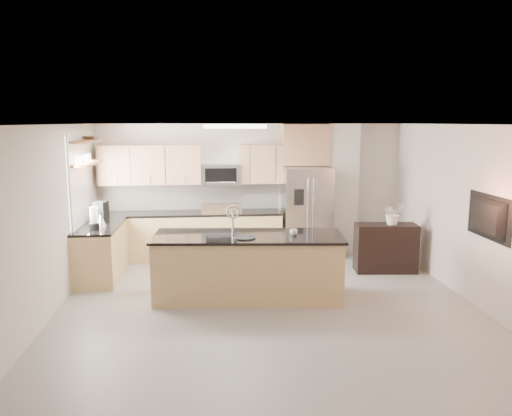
{
  "coord_description": "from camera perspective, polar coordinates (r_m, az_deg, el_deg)",
  "views": [
    {
      "loc": [
        -0.82,
        -6.58,
        2.64
      ],
      "look_at": [
        -0.08,
        1.3,
        1.27
      ],
      "focal_mm": 35.0,
      "sensor_mm": 36.0,
      "label": 1
    }
  ],
  "objects": [
    {
      "name": "microwave",
      "position": [
        9.68,
        -4.06,
        3.84
      ],
      "size": [
        0.76,
        0.4,
        0.4
      ],
      "color": "#A9A9AB",
      "rests_on": "upper_cabinets"
    },
    {
      "name": "island",
      "position": [
        7.56,
        -0.93,
        -6.68
      ],
      "size": [
        2.89,
        1.25,
        1.4
      ],
      "rotation": [
        0.0,
        0.0,
        -0.09
      ],
      "color": "tan",
      "rests_on": "floor"
    },
    {
      "name": "shelf_lower",
      "position": [
        8.79,
        -18.79,
        4.83
      ],
      "size": [
        0.3,
        1.2,
        0.04
      ],
      "primitive_type": "cube",
      "color": "olive",
      "rests_on": "wall_left"
    },
    {
      "name": "bowl",
      "position": [
        9.08,
        -18.48,
        7.7
      ],
      "size": [
        0.33,
        0.33,
        0.08
      ],
      "primitive_type": "imported",
      "rotation": [
        0.0,
        0.0,
        -0.02
      ],
      "color": "#A9A9AB",
      "rests_on": "shelf_upper"
    },
    {
      "name": "television",
      "position": [
        7.5,
        24.54,
        -0.95
      ],
      "size": [
        0.14,
        1.08,
        0.62
      ],
      "primitive_type": "imported",
      "rotation": [
        0.0,
        0.0,
        1.57
      ],
      "color": "black",
      "rests_on": "wall_right"
    },
    {
      "name": "wall_back",
      "position": [
        9.95,
        -0.61,
        2.12
      ],
      "size": [
        6.0,
        0.02,
        2.6
      ],
      "primitive_type": "cube",
      "color": "beige",
      "rests_on": "floor"
    },
    {
      "name": "ceiling_fixture",
      "position": [
        8.19,
        -2.48,
        9.29
      ],
      "size": [
        1.0,
        0.5,
        0.06
      ],
      "primitive_type": "cube",
      "color": "white",
      "rests_on": "ceiling"
    },
    {
      "name": "upper_cabinets",
      "position": [
        9.71,
        -8.25,
        4.94
      ],
      "size": [
        3.5,
        0.33,
        0.75
      ],
      "color": "tan",
      "rests_on": "wall_back"
    },
    {
      "name": "partition_column",
      "position": [
        10.12,
        9.79,
        2.1
      ],
      "size": [
        0.6,
        0.3,
        2.6
      ],
      "primitive_type": "cube",
      "color": "beige",
      "rests_on": "floor"
    },
    {
      "name": "coffee_maker",
      "position": [
        9.03,
        -17.29,
        -0.47
      ],
      "size": [
        0.24,
        0.27,
        0.36
      ],
      "color": "black",
      "rests_on": "left_counter"
    },
    {
      "name": "back_counter",
      "position": [
        9.76,
        -7.64,
        -3.06
      ],
      "size": [
        3.55,
        0.66,
        1.44
      ],
      "color": "tan",
      "rests_on": "floor"
    },
    {
      "name": "window",
      "position": [
        8.76,
        -19.63,
        2.79
      ],
      "size": [
        0.04,
        1.15,
        1.65
      ],
      "color": "white",
      "rests_on": "wall_left"
    },
    {
      "name": "credenza",
      "position": [
        9.17,
        14.6,
        -4.43
      ],
      "size": [
        1.1,
        0.54,
        0.86
      ],
      "primitive_type": "cube",
      "rotation": [
        0.0,
        0.0,
        -0.08
      ],
      "color": "black",
      "rests_on": "floor"
    },
    {
      "name": "blender",
      "position": [
        8.42,
        -18.03,
        -1.3
      ],
      "size": [
        0.16,
        0.16,
        0.37
      ],
      "color": "black",
      "rests_on": "left_counter"
    },
    {
      "name": "platter",
      "position": [
        7.24,
        -1.34,
        -3.4
      ],
      "size": [
        0.43,
        0.43,
        0.02
      ],
      "primitive_type": "cylinder",
      "rotation": [
        0.0,
        0.0,
        0.43
      ],
      "color": "black",
      "rests_on": "island"
    },
    {
      "name": "range",
      "position": [
        9.74,
        -3.96,
        -3.02
      ],
      "size": [
        0.76,
        0.64,
        1.14
      ],
      "color": "black",
      "rests_on": "floor"
    },
    {
      "name": "shelf_upper",
      "position": [
        8.77,
        -18.92,
        7.24
      ],
      "size": [
        0.3,
        1.2,
        0.04
      ],
      "primitive_type": "cube",
      "color": "olive",
      "rests_on": "wall_left"
    },
    {
      "name": "refrigerator",
      "position": [
        9.79,
        5.77,
        -0.49
      ],
      "size": [
        0.92,
        0.78,
        1.78
      ],
      "color": "#A9A9AB",
      "rests_on": "floor"
    },
    {
      "name": "flower_vase",
      "position": [
        9.02,
        15.42,
        0.05
      ],
      "size": [
        0.62,
        0.56,
        0.61
      ],
      "primitive_type": "imported",
      "rotation": [
        0.0,
        0.0,
        0.17
      ],
      "color": "white",
      "rests_on": "credenza"
    },
    {
      "name": "left_counter",
      "position": [
        8.9,
        -17.3,
        -4.78
      ],
      "size": [
        0.66,
        1.5,
        0.92
      ],
      "color": "tan",
      "rests_on": "floor"
    },
    {
      "name": "wall_left",
      "position": [
        7.06,
        -23.28,
        -1.9
      ],
      "size": [
        0.02,
        6.5,
        2.6
      ],
      "primitive_type": "cube",
      "color": "beige",
      "rests_on": "floor"
    },
    {
      "name": "wall_front",
      "position": [
        3.68,
        8.02,
        -11.6
      ],
      "size": [
        6.0,
        0.02,
        2.6
      ],
      "primitive_type": "cube",
      "color": "beige",
      "rests_on": "floor"
    },
    {
      "name": "floor",
      "position": [
        7.13,
        1.63,
        -11.87
      ],
      "size": [
        6.5,
        6.5,
        0.0
      ],
      "primitive_type": "plane",
      "color": "gray",
      "rests_on": "ground"
    },
    {
      "name": "ceiling",
      "position": [
        6.63,
        1.74,
        9.51
      ],
      "size": [
        6.0,
        6.5,
        0.02
      ],
      "primitive_type": "cube",
      "color": "white",
      "rests_on": "wall_back"
    },
    {
      "name": "kettle",
      "position": [
        8.67,
        -17.3,
        -1.35
      ],
      "size": [
        0.18,
        0.18,
        0.23
      ],
      "color": "#A9A9AB",
      "rests_on": "left_counter"
    },
    {
      "name": "wall_right",
      "position": [
        7.72,
        24.36,
        -1.02
      ],
      "size": [
        0.02,
        6.5,
        2.6
      ],
      "primitive_type": "cube",
      "color": "beige",
      "rests_on": "floor"
    },
    {
      "name": "cup",
      "position": [
        7.43,
        4.33,
        -2.78
      ],
      "size": [
        0.13,
        0.13,
        0.09
      ],
      "primitive_type": "imported",
      "rotation": [
        0.0,
        0.0,
        -0.13
      ],
      "color": "white",
      "rests_on": "island"
    }
  ]
}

